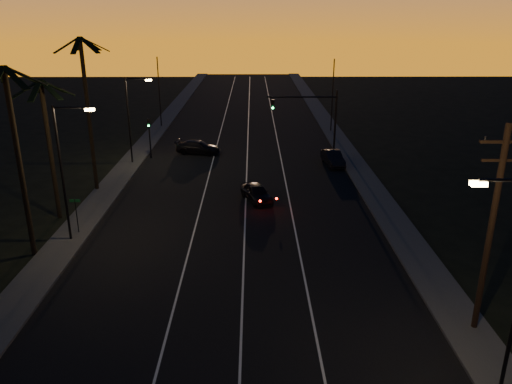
{
  "coord_description": "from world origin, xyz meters",
  "views": [
    {
      "loc": [
        1.05,
        -10.11,
        14.24
      ],
      "look_at": [
        1.27,
        20.38,
        3.26
      ],
      "focal_mm": 35.0,
      "sensor_mm": 36.0,
      "label": 1
    }
  ],
  "objects_px": {
    "utility_pole": "(491,227)",
    "lead_car": "(257,193)",
    "right_car": "(333,158)",
    "signal_mast": "(312,112)",
    "cross_car": "(198,147)"
  },
  "relations": [
    {
      "from": "utility_pole",
      "to": "lead_car",
      "type": "bearing_deg",
      "value": 120.49
    },
    {
      "from": "signal_mast",
      "to": "right_car",
      "type": "distance_m",
      "value": 5.21
    },
    {
      "from": "utility_pole",
      "to": "lead_car",
      "type": "distance_m",
      "value": 20.68
    },
    {
      "from": "signal_mast",
      "to": "cross_car",
      "type": "distance_m",
      "value": 12.68
    },
    {
      "from": "signal_mast",
      "to": "right_car",
      "type": "relative_size",
      "value": 1.6
    },
    {
      "from": "signal_mast",
      "to": "lead_car",
      "type": "relative_size",
      "value": 1.51
    },
    {
      "from": "lead_car",
      "to": "cross_car",
      "type": "distance_m",
      "value": 15.54
    },
    {
      "from": "lead_car",
      "to": "cross_car",
      "type": "xyz_separation_m",
      "value": [
        -6.12,
        14.28,
        0.01
      ]
    },
    {
      "from": "lead_car",
      "to": "cross_car",
      "type": "bearing_deg",
      "value": 113.21
    },
    {
      "from": "lead_car",
      "to": "cross_car",
      "type": "height_order",
      "value": "cross_car"
    },
    {
      "from": "signal_mast",
      "to": "utility_pole",
      "type": "bearing_deg",
      "value": -81.53
    },
    {
      "from": "utility_pole",
      "to": "right_car",
      "type": "distance_m",
      "value": 27.81
    },
    {
      "from": "right_car",
      "to": "utility_pole",
      "type": "bearing_deg",
      "value": -84.56
    },
    {
      "from": "utility_pole",
      "to": "signal_mast",
      "type": "bearing_deg",
      "value": 98.47
    },
    {
      "from": "signal_mast",
      "to": "lead_car",
      "type": "bearing_deg",
      "value": -114.55
    }
  ]
}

